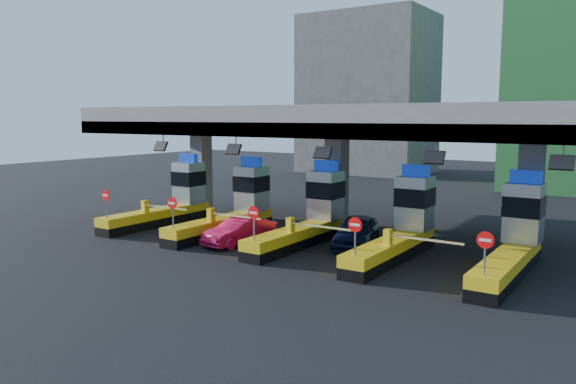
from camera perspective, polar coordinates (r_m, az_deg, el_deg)
The scene contains 10 objects.
ground at distance 29.05m, azimuth 2.05°, elevation -5.20°, with size 120.00×120.00×0.00m, color black.
toll_canopy at distance 30.81m, azimuth 4.93°, elevation 7.01°, with size 28.00×12.09×7.00m.
toll_lane_far_left at distance 35.17m, azimuth -11.71°, elevation -0.78°, with size 4.43×8.00×4.16m.
toll_lane_left at distance 31.84m, azimuth -5.36°, elevation -1.53°, with size 4.43×8.00×4.16m.
toll_lane_center at distance 29.00m, azimuth 2.36°, elevation -2.41°, with size 4.43×8.00×4.16m.
toll_lane_right at distance 26.80m, azimuth 11.55°, elevation -3.40°, with size 4.43×8.00×4.16m.
toll_lane_far_right at distance 25.40m, azimuth 22.08°, elevation -4.42°, with size 4.43×8.00×4.16m.
bg_building_concrete at distance 66.73m, azimuth 8.12°, elevation 9.76°, with size 14.00×10.00×18.00m, color #4C4C49.
van at distance 28.26m, azimuth 6.98°, elevation -4.00°, with size 1.85×4.59×1.56m, color black.
red_car at distance 28.73m, azimuth -4.93°, elevation -3.98°, with size 1.44×4.12×1.36m, color #BA0E39.
Camera 1 is at (14.79, -24.15, 6.47)m, focal length 35.00 mm.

